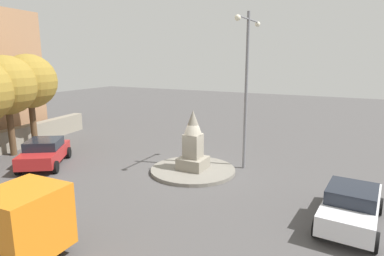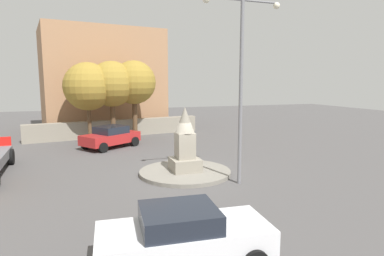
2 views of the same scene
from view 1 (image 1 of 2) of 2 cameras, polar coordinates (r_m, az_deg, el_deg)
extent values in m
plane|color=#4F4C4C|center=(17.19, 0.17, -7.61)|extent=(80.00, 80.00, 0.00)
cylinder|color=gray|center=(17.16, 0.17, -7.33)|extent=(4.39, 4.39, 0.18)
cube|color=gray|center=(17.03, 0.17, -6.11)|extent=(1.35, 1.35, 0.60)
cube|color=gray|center=(16.77, 0.17, -3.13)|extent=(0.84, 0.84, 1.24)
cone|color=gray|center=(16.49, 0.17, 1.02)|extent=(0.92, 0.92, 1.23)
cylinder|color=slate|center=(17.11, 9.39, 5.98)|extent=(0.16, 0.16, 8.04)
cylinder|color=slate|center=(17.88, 10.63, 17.90)|extent=(1.59, 0.08, 0.08)
cylinder|color=slate|center=(16.38, 8.95, 18.52)|extent=(1.59, 0.08, 0.08)
sphere|color=#F2EACC|center=(18.63, 11.36, 17.32)|extent=(0.28, 0.28, 0.28)
sphere|color=#F2EACC|center=(15.62, 7.96, 18.50)|extent=(0.28, 0.28, 0.28)
cube|color=#B22323|center=(19.68, -24.30, -4.19)|extent=(4.18, 3.65, 0.65)
cube|color=#1E232D|center=(19.60, -24.39, -2.54)|extent=(2.45, 2.41, 0.48)
cylinder|color=black|center=(18.29, -22.69, -6.30)|extent=(0.65, 0.54, 0.64)
cylinder|color=black|center=(18.87, -28.06, -6.25)|extent=(0.65, 0.54, 0.64)
cylinder|color=black|center=(20.76, -20.75, -4.02)|extent=(0.65, 0.54, 0.64)
cylinder|color=black|center=(21.27, -25.53, -4.05)|extent=(0.65, 0.54, 0.64)
cube|color=silver|center=(13.07, 25.95, -12.33)|extent=(4.24, 2.01, 0.66)
cube|color=#1E232D|center=(12.74, 26.12, -10.22)|extent=(1.90, 1.69, 0.47)
cylinder|color=black|center=(14.60, 23.08, -10.93)|extent=(0.65, 0.27, 0.64)
cylinder|color=black|center=(14.51, 29.83, -11.74)|extent=(0.65, 0.27, 0.64)
cylinder|color=black|center=(12.00, 20.88, -15.86)|extent=(0.65, 0.27, 0.64)
cylinder|color=black|center=(11.88, 29.27, -16.95)|extent=(0.65, 0.27, 0.64)
cube|color=orange|center=(10.53, -27.15, -14.23)|extent=(2.06, 1.90, 1.86)
cylinder|color=black|center=(11.43, -22.30, -16.87)|extent=(0.31, 0.85, 0.84)
cube|color=gray|center=(23.80, -29.36, -1.93)|extent=(13.91, 2.78, 1.35)
cylinder|color=brown|center=(22.52, -28.97, -0.41)|extent=(0.38, 0.38, 3.03)
sphere|color=olive|center=(22.16, -29.68, 6.50)|extent=(3.48, 3.48, 3.48)
cylinder|color=brown|center=(23.69, -25.91, 0.60)|extent=(0.38, 0.38, 3.17)
sphere|color=olive|center=(23.36, -26.53, 7.31)|extent=(3.43, 3.43, 3.43)
camera|label=2|loc=(12.18, 62.17, -0.99)|focal=30.30mm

